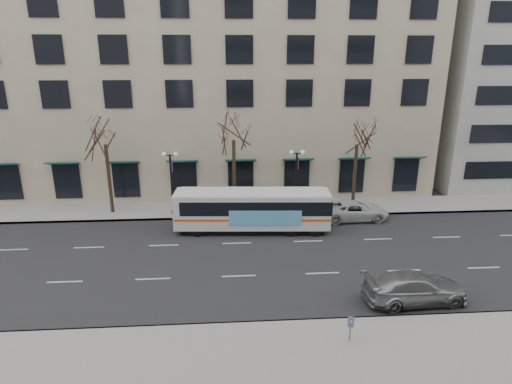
{
  "coord_description": "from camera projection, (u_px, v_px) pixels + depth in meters",
  "views": [
    {
      "loc": [
        -0.52,
        -24.75,
        12.46
      ],
      "look_at": [
        1.27,
        1.37,
        4.0
      ],
      "focal_mm": 30.0,
      "sensor_mm": 36.0,
      "label": 1
    }
  ],
  "objects": [
    {
      "name": "lamp_post_right",
      "position": [
        296.0,
        178.0,
        34.57
      ],
      "size": [
        1.22,
        0.45,
        5.21
      ],
      "color": "black",
      "rests_on": "ground"
    },
    {
      "name": "silver_car",
      "position": [
        415.0,
        288.0,
        22.39
      ],
      "size": [
        5.58,
        2.56,
        1.58
      ],
      "primitive_type": "imported",
      "rotation": [
        0.0,
        0.0,
        1.64
      ],
      "color": "#969A9D",
      "rests_on": "ground"
    },
    {
      "name": "lamp_post_left",
      "position": [
        172.0,
        180.0,
        33.92
      ],
      "size": [
        1.22,
        0.45,
        5.21
      ],
      "color": "black",
      "rests_on": "ground"
    },
    {
      "name": "tree_far_left",
      "position": [
        104.0,
        132.0,
        33.0
      ],
      "size": [
        3.6,
        3.6,
        8.34
      ],
      "color": "black",
      "rests_on": "ground"
    },
    {
      "name": "tree_far_mid",
      "position": [
        233.0,
        128.0,
        33.59
      ],
      "size": [
        3.6,
        3.6,
        8.55
      ],
      "color": "black",
      "rests_on": "ground"
    },
    {
      "name": "building_hotel",
      "position": [
        211.0,
        59.0,
        43.48
      ],
      "size": [
        40.0,
        20.0,
        24.0
      ],
      "primitive_type": "cube",
      "color": "tan",
      "rests_on": "ground"
    },
    {
      "name": "tree_far_right",
      "position": [
        358.0,
        133.0,
        34.39
      ],
      "size": [
        3.6,
        3.6,
        8.06
      ],
      "color": "black",
      "rests_on": "ground"
    },
    {
      "name": "ground",
      "position": [
        238.0,
        258.0,
        27.36
      ],
      "size": [
        160.0,
        160.0,
        0.0
      ],
      "primitive_type": "plane",
      "color": "black",
      "rests_on": "ground"
    },
    {
      "name": "pay_station",
      "position": [
        351.0,
        324.0,
        19.03
      ],
      "size": [
        0.28,
        0.21,
        1.19
      ],
      "rotation": [
        0.0,
        0.0,
        -0.2
      ],
      "color": "slate",
      "rests_on": "sidewalk_near"
    },
    {
      "name": "city_bus",
      "position": [
        253.0,
        209.0,
        31.2
      ],
      "size": [
        11.4,
        3.2,
        3.05
      ],
      "rotation": [
        0.0,
        0.0,
        -0.07
      ],
      "color": "silver",
      "rests_on": "ground"
    },
    {
      "name": "sidewalk_far",
      "position": [
        294.0,
        207.0,
        36.21
      ],
      "size": [
        80.0,
        4.0,
        0.15
      ],
      "primitive_type": "cube",
      "color": "gray",
      "rests_on": "ground"
    },
    {
      "name": "white_pickup",
      "position": [
        355.0,
        210.0,
        33.63
      ],
      "size": [
        5.34,
        2.61,
        1.46
      ],
      "primitive_type": "imported",
      "rotation": [
        0.0,
        0.0,
        1.61
      ],
      "color": "silver",
      "rests_on": "ground"
    }
  ]
}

